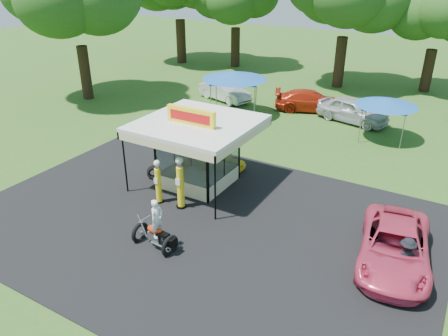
{
  "coord_description": "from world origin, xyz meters",
  "views": [
    {
      "loc": [
        9.19,
        -11.53,
        10.5
      ],
      "look_at": [
        0.08,
        4.0,
        1.8
      ],
      "focal_mm": 35.0,
      "sensor_mm": 36.0,
      "label": 1
    }
  ],
  "objects_px": {
    "bg_car_b": "(310,101)",
    "tent_west": "(235,76)",
    "tent_east": "(387,102)",
    "bg_car_c": "(353,110)",
    "bg_car_a": "(225,91)",
    "kiosk_car": "(221,160)",
    "gas_pump_right": "(180,184)",
    "motorcycle": "(156,229)",
    "gas_pump_left": "(158,183)",
    "pink_sedan": "(395,246)",
    "spectator_east_a": "(406,258)",
    "gas_station_kiosk": "(198,152)"
  },
  "relations": [
    {
      "from": "pink_sedan",
      "to": "bg_car_b",
      "type": "bearing_deg",
      "value": 111.01
    },
    {
      "from": "gas_station_kiosk",
      "to": "kiosk_car",
      "type": "relative_size",
      "value": 1.92
    },
    {
      "from": "gas_pump_left",
      "to": "kiosk_car",
      "type": "xyz_separation_m",
      "value": [
        0.55,
        4.78,
        -0.58
      ]
    },
    {
      "from": "tent_east",
      "to": "tent_west",
      "type": "bearing_deg",
      "value": -176.12
    },
    {
      "from": "gas_station_kiosk",
      "to": "tent_west",
      "type": "bearing_deg",
      "value": 109.68
    },
    {
      "from": "bg_car_a",
      "to": "tent_east",
      "type": "distance_m",
      "value": 13.17
    },
    {
      "from": "tent_east",
      "to": "bg_car_b",
      "type": "bearing_deg",
      "value": 152.02
    },
    {
      "from": "kiosk_car",
      "to": "bg_car_b",
      "type": "bearing_deg",
      "value": -3.36
    },
    {
      "from": "gas_station_kiosk",
      "to": "spectator_east_a",
      "type": "height_order",
      "value": "gas_station_kiosk"
    },
    {
      "from": "pink_sedan",
      "to": "tent_west",
      "type": "xyz_separation_m",
      "value": [
        -13.62,
        12.06,
        2.19
      ]
    },
    {
      "from": "tent_west",
      "to": "gas_station_kiosk",
      "type": "bearing_deg",
      "value": -70.32
    },
    {
      "from": "gas_pump_left",
      "to": "bg_car_a",
      "type": "distance_m",
      "value": 16.8
    },
    {
      "from": "tent_east",
      "to": "gas_pump_right",
      "type": "bearing_deg",
      "value": -114.2
    },
    {
      "from": "gas_station_kiosk",
      "to": "tent_west",
      "type": "distance_m",
      "value": 11.05
    },
    {
      "from": "gas_pump_left",
      "to": "bg_car_a",
      "type": "relative_size",
      "value": 0.47
    },
    {
      "from": "gas_station_kiosk",
      "to": "motorcycle",
      "type": "relative_size",
      "value": 2.35
    },
    {
      "from": "bg_car_a",
      "to": "bg_car_c",
      "type": "distance_m",
      "value": 10.37
    },
    {
      "from": "kiosk_car",
      "to": "tent_east",
      "type": "distance_m",
      "value": 11.26
    },
    {
      "from": "gas_pump_right",
      "to": "pink_sedan",
      "type": "bearing_deg",
      "value": 4.41
    },
    {
      "from": "gas_station_kiosk",
      "to": "tent_east",
      "type": "distance_m",
      "value": 12.94
    },
    {
      "from": "gas_pump_right",
      "to": "motorcycle",
      "type": "bearing_deg",
      "value": -71.81
    },
    {
      "from": "spectator_east_a",
      "to": "tent_west",
      "type": "bearing_deg",
      "value": -64.14
    },
    {
      "from": "motorcycle",
      "to": "bg_car_b",
      "type": "distance_m",
      "value": 19.73
    },
    {
      "from": "bg_car_b",
      "to": "tent_west",
      "type": "xyz_separation_m",
      "value": [
        -4.41,
        -3.88,
        2.18
      ]
    },
    {
      "from": "spectator_east_a",
      "to": "kiosk_car",
      "type": "bearing_deg",
      "value": -45.71
    },
    {
      "from": "spectator_east_a",
      "to": "bg_car_c",
      "type": "height_order",
      "value": "bg_car_c"
    },
    {
      "from": "pink_sedan",
      "to": "bg_car_b",
      "type": "relative_size",
      "value": 1.03
    },
    {
      "from": "bg_car_b",
      "to": "tent_east",
      "type": "relative_size",
      "value": 1.38
    },
    {
      "from": "bg_car_c",
      "to": "tent_east",
      "type": "height_order",
      "value": "tent_east"
    },
    {
      "from": "gas_pump_left",
      "to": "bg_car_a",
      "type": "xyz_separation_m",
      "value": [
        -5.65,
        15.82,
        -0.29
      ]
    },
    {
      "from": "bg_car_b",
      "to": "spectator_east_a",
      "type": "bearing_deg",
      "value": -171.26
    },
    {
      "from": "gas_pump_right",
      "to": "tent_east",
      "type": "xyz_separation_m",
      "value": [
        6.06,
        13.48,
        1.18
      ]
    },
    {
      "from": "gas_pump_left",
      "to": "tent_west",
      "type": "distance_m",
      "value": 13.44
    },
    {
      "from": "kiosk_car",
      "to": "pink_sedan",
      "type": "xyz_separation_m",
      "value": [
        9.92,
        -3.92,
        0.27
      ]
    },
    {
      "from": "bg_car_c",
      "to": "tent_west",
      "type": "relative_size",
      "value": 1.08
    },
    {
      "from": "bg_car_a",
      "to": "bg_car_b",
      "type": "xyz_separation_m",
      "value": [
        6.9,
        0.98,
        -0.01
      ]
    },
    {
      "from": "spectator_east_a",
      "to": "bg_car_a",
      "type": "height_order",
      "value": "spectator_east_a"
    },
    {
      "from": "motorcycle",
      "to": "bg_car_c",
      "type": "xyz_separation_m",
      "value": [
        2.54,
        18.79,
        -0.04
      ]
    },
    {
      "from": "spectator_east_a",
      "to": "tent_east",
      "type": "xyz_separation_m",
      "value": [
        -3.73,
        13.37,
        1.6
      ]
    },
    {
      "from": "bg_car_c",
      "to": "bg_car_a",
      "type": "bearing_deg",
      "value": 103.66
    },
    {
      "from": "motorcycle",
      "to": "bg_car_b",
      "type": "relative_size",
      "value": 0.44
    },
    {
      "from": "gas_pump_left",
      "to": "pink_sedan",
      "type": "relative_size",
      "value": 0.41
    },
    {
      "from": "gas_station_kiosk",
      "to": "tent_east",
      "type": "xyz_separation_m",
      "value": [
        6.69,
        11.05,
        0.63
      ]
    },
    {
      "from": "gas_station_kiosk",
      "to": "tent_west",
      "type": "height_order",
      "value": "gas_station_kiosk"
    },
    {
      "from": "spectator_east_a",
      "to": "bg_car_a",
      "type": "xyz_separation_m",
      "value": [
        -16.61,
        15.57,
        -0.04
      ]
    },
    {
      "from": "bg_car_c",
      "to": "tent_east",
      "type": "bearing_deg",
      "value": -118.55
    },
    {
      "from": "pink_sedan",
      "to": "spectator_east_a",
      "type": "distance_m",
      "value": 0.78
    },
    {
      "from": "gas_station_kiosk",
      "to": "pink_sedan",
      "type": "relative_size",
      "value": 1.0
    },
    {
      "from": "kiosk_car",
      "to": "bg_car_b",
      "type": "xyz_separation_m",
      "value": [
        0.71,
        12.03,
        0.29
      ]
    },
    {
      "from": "kiosk_car",
      "to": "spectator_east_a",
      "type": "height_order",
      "value": "spectator_east_a"
    }
  ]
}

